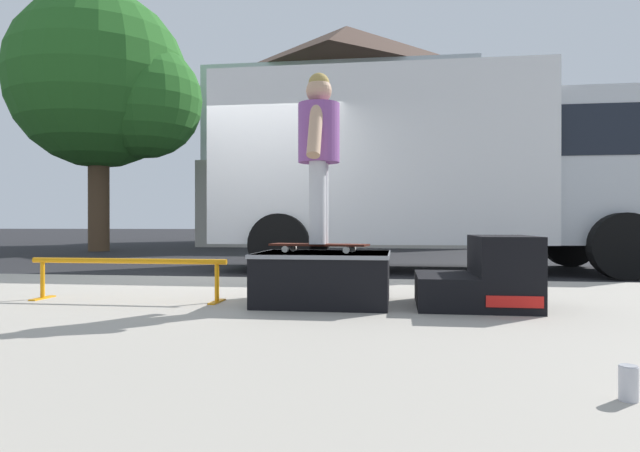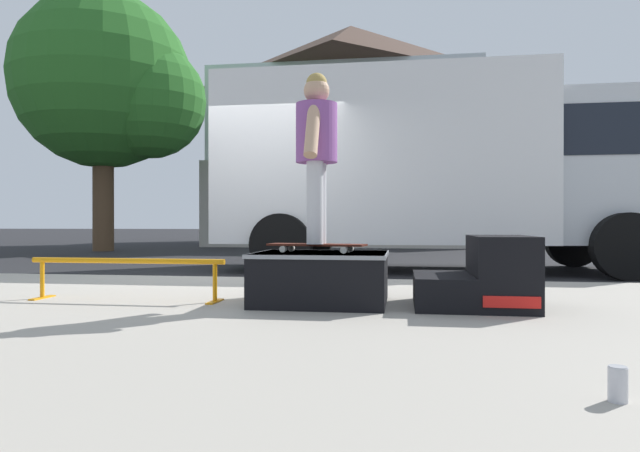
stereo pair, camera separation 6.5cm
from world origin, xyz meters
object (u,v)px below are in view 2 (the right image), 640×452
(skater_kid, at_px, (317,143))
(soda_can_b, at_px, (618,384))
(skate_box, at_px, (322,276))
(box_truck, at_px, (442,164))
(skateboard, at_px, (317,245))
(street_tree_main, at_px, (113,86))
(kicker_ramp, at_px, (483,277))
(grind_rail, at_px, (126,268))

(skater_kid, height_order, soda_can_b, skater_kid)
(skate_box, relative_size, box_truck, 0.15)
(skateboard, xyz_separation_m, street_tree_main, (-7.23, 9.79, 3.96))
(skater_kid, bearing_deg, skate_box, 5.40)
(kicker_ramp, relative_size, box_truck, 0.12)
(skater_kid, distance_m, street_tree_main, 12.58)
(skate_box, height_order, box_truck, box_truck)
(grind_rail, height_order, box_truck, box_truck)
(kicker_ramp, relative_size, grind_rail, 0.51)
(skate_box, height_order, skateboard, skateboard)
(skater_kid, xyz_separation_m, soda_can_b, (1.43, -2.21, -1.20))
(skateboard, height_order, street_tree_main, street_tree_main)
(skateboard, bearing_deg, skater_kid, -90.00)
(grind_rail, relative_size, soda_can_b, 13.32)
(skate_box, distance_m, kicker_ramp, 1.23)
(skater_kid, bearing_deg, box_truck, 74.65)
(skater_kid, relative_size, street_tree_main, 0.19)
(skater_kid, relative_size, soda_can_b, 10.70)
(street_tree_main, bearing_deg, grind_rail, -60.15)
(kicker_ramp, bearing_deg, grind_rail, -178.75)
(grind_rail, xyz_separation_m, skater_kid, (1.58, 0.06, 1.00))
(skater_kid, bearing_deg, street_tree_main, 126.44)
(skater_kid, xyz_separation_m, box_truck, (1.29, 4.70, 0.32))
(kicker_ramp, relative_size, skateboard, 1.08)
(skate_box, relative_size, soda_can_b, 8.21)
(kicker_ramp, distance_m, soda_can_b, 2.22)
(grind_rail, bearing_deg, skater_kid, 2.13)
(skate_box, height_order, skater_kid, skater_kid)
(skate_box, bearing_deg, box_truck, 75.08)
(kicker_ramp, height_order, skater_kid, skater_kid)
(soda_can_b, bearing_deg, kicker_ramp, 93.99)
(skate_box, height_order, street_tree_main, street_tree_main)
(skate_box, xyz_separation_m, soda_can_b, (1.39, -2.21, -0.15))
(kicker_ramp, xyz_separation_m, soda_can_b, (0.15, -2.21, -0.16))
(skater_kid, xyz_separation_m, street_tree_main, (-7.23, 9.79, 3.16))
(skater_kid, bearing_deg, soda_can_b, -57.11)
(skateboard, distance_m, box_truck, 5.00)
(skateboard, distance_m, street_tree_main, 12.80)
(kicker_ramp, distance_m, skateboard, 1.29)
(skater_kid, height_order, street_tree_main, street_tree_main)
(street_tree_main, bearing_deg, skate_box, -53.41)
(grind_rail, distance_m, skateboard, 1.59)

